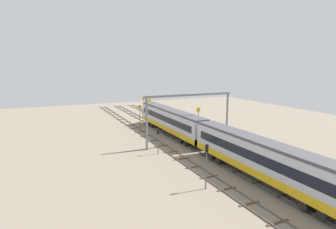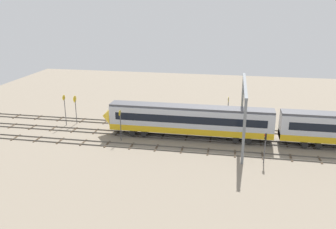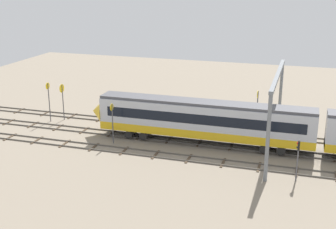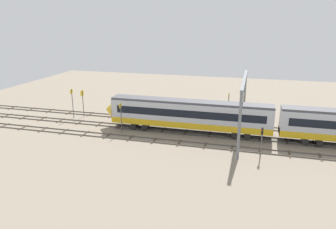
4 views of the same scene
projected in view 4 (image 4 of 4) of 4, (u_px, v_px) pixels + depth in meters
ground_plane at (186, 132)px, 48.64m from camera, size 98.95×98.95×0.00m
track_near_foreground at (192, 122)px, 53.01m from camera, size 82.95×2.40×0.16m
track_with_train at (186, 132)px, 48.62m from camera, size 82.95×2.40×0.16m
track_middle at (179, 143)px, 44.23m from camera, size 82.95×2.40×0.16m
train at (272, 122)px, 44.81m from camera, size 50.40×3.24×4.80m
overhead_gantry at (243, 95)px, 44.84m from camera, size 0.40×15.90×8.60m
speed_sign_near_foreground at (121, 114)px, 47.46m from camera, size 0.14×0.82×4.66m
speed_sign_mid_trackside at (228, 106)px, 48.93m from camera, size 0.14×0.84×5.85m
speed_sign_far_trackside at (72, 100)px, 54.59m from camera, size 0.14×0.86×5.15m
speed_sign_distant_end at (83, 99)px, 55.33m from camera, size 0.14×1.10×4.78m
signal_light_trackside_approach at (262, 138)px, 38.88m from camera, size 0.31×0.32×3.98m
relay_cabinet at (250, 117)px, 53.19m from camera, size 1.28×0.62×1.70m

